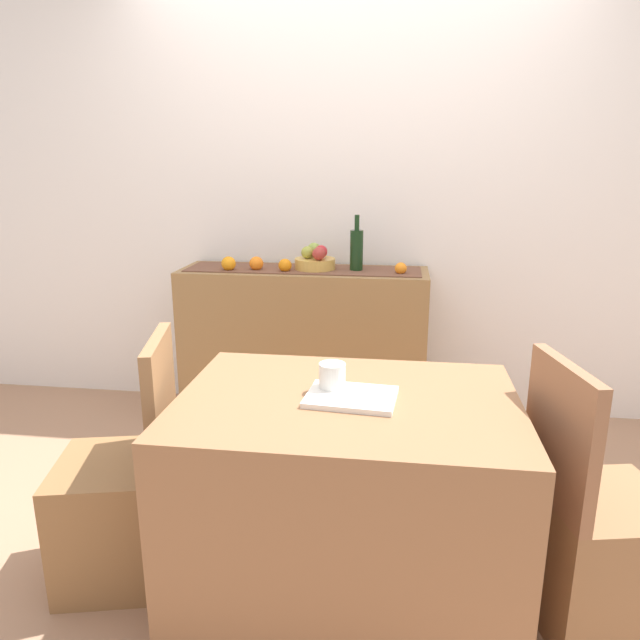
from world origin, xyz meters
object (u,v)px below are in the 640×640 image
chair_by_corner (596,548)px  fruit_bowl (315,264)px  chair_near_window (122,507)px  dining_table (346,500)px  coffee_cup (332,378)px  open_book (351,397)px  wine_bottle (357,249)px  sideboard_console (304,345)px

chair_by_corner → fruit_bowl: bearing=128.0°
fruit_bowl → chair_by_corner: fruit_bowl is taller
fruit_bowl → chair_near_window: 1.65m
dining_table → coffee_cup: (-0.05, 0.04, 0.42)m
open_book → fruit_bowl: bearing=107.9°
wine_bottle → chair_by_corner: bearing=-58.1°
dining_table → sideboard_console: bearing=104.9°
open_book → coffee_cup: size_ratio=2.81×
fruit_bowl → wine_bottle: (0.23, -0.00, 0.08)m
fruit_bowl → wine_bottle: 0.24m
sideboard_console → dining_table: bearing=-75.1°
dining_table → chair_near_window: (-0.81, 0.00, -0.10)m
coffee_cup → fruit_bowl: bearing=100.6°
chair_by_corner → dining_table: bearing=179.8°
coffee_cup → dining_table: bearing=-36.1°
chair_by_corner → chair_near_window: bearing=179.7°
open_book → chair_by_corner: bearing=5.7°
open_book → coffee_cup: (-0.07, 0.05, 0.04)m
fruit_bowl → dining_table: fruit_bowl is taller
sideboard_console → wine_bottle: size_ratio=4.51×
sideboard_console → coffee_cup: (0.33, -1.40, 0.35)m
sideboard_console → fruit_bowl: bearing=0.0°
sideboard_console → chair_near_window: chair_near_window is taller
wine_bottle → open_book: (0.10, -1.45, -0.26)m
sideboard_console → dining_table: 1.49m
fruit_bowl → coffee_cup: fruit_bowl is taller
chair_near_window → coffee_cup: bearing=2.7°
wine_bottle → sideboard_console: bearing=180.0°
wine_bottle → dining_table: size_ratio=0.28×
fruit_bowl → chair_by_corner: (1.13, -1.44, -0.66)m
wine_bottle → dining_table: 1.57m
sideboard_console → fruit_bowl: size_ratio=6.13×
fruit_bowl → chair_near_window: size_ratio=0.25×
fruit_bowl → chair_by_corner: size_ratio=0.25×
sideboard_console → coffee_cup: bearing=-76.8°
dining_table → coffee_cup: size_ratio=10.94×
sideboard_console → chair_near_window: (-0.43, -1.43, -0.18)m
dining_table → open_book: open_book is taller
sideboard_console → chair_near_window: 1.50m
wine_bottle → chair_by_corner: 1.85m
fruit_bowl → open_book: (0.33, -1.45, -0.17)m
fruit_bowl → coffee_cup: bearing=-79.4°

